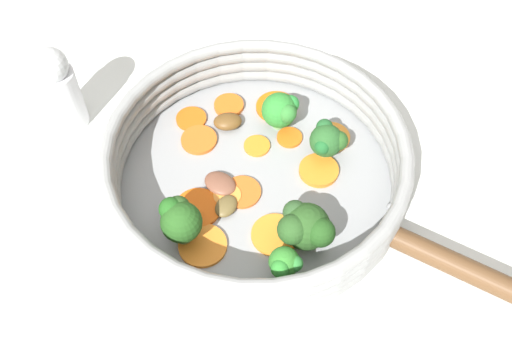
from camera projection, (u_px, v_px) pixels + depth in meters
name	position (u px, v px, depth m)	size (l,w,h in m)	color
ground_plane	(256.00, 185.00, 0.64)	(4.00, 4.00, 0.00)	white
skillet	(256.00, 182.00, 0.63)	(0.29, 0.29, 0.01)	#939699
skillet_rim_wall	(256.00, 162.00, 0.60)	(0.31, 0.31, 0.06)	gray
skillet_handle	(509.00, 289.00, 0.54)	(0.02, 0.02, 0.23)	brown
skillet_rivet_left	(364.00, 260.00, 0.57)	(0.01, 0.01, 0.01)	#959397
skillet_rivet_right	(391.00, 207.00, 0.60)	(0.01, 0.01, 0.01)	#929497
carrot_slice_0	(257.00, 146.00, 0.65)	(0.03, 0.03, 0.00)	orange
carrot_slice_1	(191.00, 119.00, 0.67)	(0.03, 0.03, 0.00)	#D65C14
carrot_slice_2	(203.00, 245.00, 0.58)	(0.05, 0.05, 0.00)	orange
carrot_slice_3	(229.00, 106.00, 0.68)	(0.03, 0.03, 0.01)	orange
carrot_slice_4	(301.00, 224.00, 0.59)	(0.03, 0.03, 0.01)	orange
carrot_slice_5	(198.00, 208.00, 0.60)	(0.05, 0.05, 0.00)	#E85C12
carrot_slice_6	(198.00, 141.00, 0.65)	(0.04, 0.04, 0.00)	orange
carrot_slice_7	(243.00, 193.00, 0.61)	(0.04, 0.04, 0.00)	orange
carrot_slice_8	(290.00, 137.00, 0.66)	(0.03, 0.03, 0.00)	orange
carrot_slice_9	(227.00, 196.00, 0.61)	(0.03, 0.03, 0.00)	orange
carrot_slice_10	(275.00, 235.00, 0.58)	(0.05, 0.05, 0.00)	orange
carrot_slice_11	(331.00, 137.00, 0.66)	(0.04, 0.04, 0.00)	orange
carrot_slice_12	(319.00, 170.00, 0.63)	(0.04, 0.04, 0.01)	orange
carrot_slice_13	(276.00, 107.00, 0.68)	(0.05, 0.05, 0.00)	orange
broccoli_floret_0	(305.00, 227.00, 0.55)	(0.05, 0.06, 0.05)	#6C9642
broccoli_floret_1	(327.00, 140.00, 0.62)	(0.04, 0.04, 0.04)	#7B9560
broccoli_floret_2	(180.00, 219.00, 0.56)	(0.04, 0.05, 0.05)	#6C8E56
broccoli_floret_3	(284.00, 264.00, 0.54)	(0.03, 0.03, 0.04)	olive
broccoli_floret_4	(281.00, 110.00, 0.65)	(0.04, 0.04, 0.04)	#73A75D
mushroom_piece_0	(228.00, 122.00, 0.66)	(0.03, 0.02, 0.01)	brown
mushroom_piece_1	(220.00, 183.00, 0.62)	(0.04, 0.03, 0.01)	brown
mushroom_piece_2	(222.00, 203.00, 0.60)	(0.03, 0.02, 0.01)	brown
mushroom_piece_3	(181.00, 213.00, 0.60)	(0.03, 0.03, 0.01)	brown
salt_shaker	(59.00, 89.00, 0.64)	(0.04, 0.04, 0.11)	white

